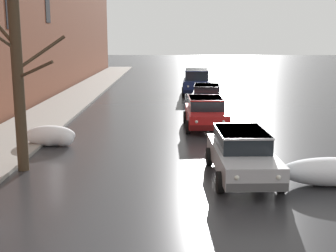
{
  "coord_description": "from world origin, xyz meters",
  "views": [
    {
      "loc": [
        -0.21,
        -3.83,
        4.2
      ],
      "look_at": [
        -0.18,
        10.86,
        1.28
      ],
      "focal_mm": 48.56,
      "sensor_mm": 36.0,
      "label": 1
    }
  ],
  "objects": [
    {
      "name": "left_sidewalk_slab",
      "position": [
        -6.6,
        18.0,
        0.06
      ],
      "size": [
        3.04,
        80.0,
        0.13
      ],
      "primitive_type": "cube",
      "color": "gray",
      "rests_on": "ground"
    },
    {
      "name": "sedan_black_parked_kerbside_mid",
      "position": [
        2.04,
        22.38,
        0.75
      ],
      "size": [
        2.18,
        4.47,
        1.42
      ],
      "color": "black",
      "rests_on": "ground"
    },
    {
      "name": "snow_bank_along_left_kerb",
      "position": [
        4.48,
        8.6,
        0.39
      ],
      "size": [
        3.03,
        1.08,
        0.81
      ],
      "color": "white",
      "rests_on": "ground"
    },
    {
      "name": "snow_bank_near_corner_left",
      "position": [
        -4.74,
        13.39,
        0.38
      ],
      "size": [
        1.96,
        0.95,
        0.79
      ],
      "color": "white",
      "rests_on": "ground"
    },
    {
      "name": "sedan_red_parked_kerbside_close",
      "position": [
        1.53,
        16.85,
        0.75
      ],
      "size": [
        1.99,
        4.03,
        1.42
      ],
      "color": "red",
      "rests_on": "ground"
    },
    {
      "name": "suv_darkblue_parked_far_down_block",
      "position": [
        1.89,
        29.45,
        0.99
      ],
      "size": [
        2.28,
        4.85,
        1.82
      ],
      "color": "navy",
      "rests_on": "ground"
    },
    {
      "name": "sedan_silver_approaching_near_lane",
      "position": [
        2.01,
        9.37,
        0.75
      ],
      "size": [
        1.93,
        4.38,
        1.42
      ],
      "color": "#B7B7BC",
      "rests_on": "ground"
    },
    {
      "name": "bare_tree_second_along_sidewalk",
      "position": [
        -4.84,
        10.12,
        2.82
      ],
      "size": [
        2.93,
        2.39,
        5.29
      ],
      "color": "#423323",
      "rests_on": "ground"
    }
  ]
}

